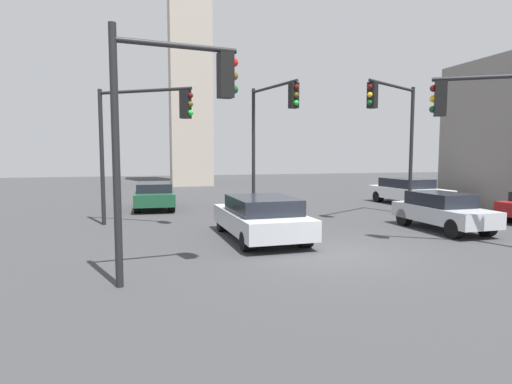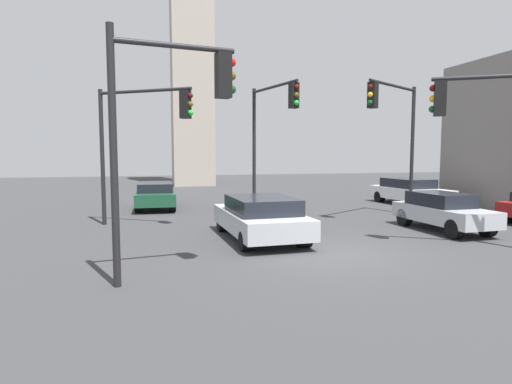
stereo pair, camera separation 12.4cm
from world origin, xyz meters
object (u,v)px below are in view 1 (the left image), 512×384
traffic_light_3 (394,121)px  car_3 (442,210)px  traffic_light_2 (271,121)px  car_1 (154,194)px  car_4 (408,191)px  traffic_light_0 (172,108)px  traffic_light_1 (142,126)px  traffic_light_4 (503,121)px  car_0 (261,217)px

traffic_light_3 → car_3: size_ratio=1.43×
traffic_light_2 → car_3: bearing=34.7°
car_1 → car_4: car_4 is taller
traffic_light_0 → traffic_light_1: (-0.67, 7.16, 0.04)m
traffic_light_4 → car_0: size_ratio=1.09×
traffic_light_4 → car_0: (-6.08, 3.41, -2.98)m
traffic_light_0 → car_4: bearing=30.8°
traffic_light_3 → traffic_light_4: size_ratio=1.09×
traffic_light_4 → car_1: (-9.27, 12.18, -3.01)m
traffic_light_0 → car_4: 17.49m
traffic_light_2 → traffic_light_3: traffic_light_2 is taller
car_0 → car_1: bearing=17.6°
traffic_light_2 → car_0: 5.97m
traffic_light_1 → car_1: bearing=118.2°
traffic_light_3 → traffic_light_4: bearing=52.7°
car_3 → car_4: (3.43, 7.17, 0.02)m
traffic_light_2 → traffic_light_3: bearing=58.5°
traffic_light_2 → traffic_light_3: size_ratio=1.00×
traffic_light_4 → car_1: traffic_light_4 is taller
traffic_light_0 → traffic_light_1: traffic_light_0 is taller
traffic_light_1 → car_1: size_ratio=1.12×
traffic_light_2 → car_4: size_ratio=1.18×
traffic_light_0 → traffic_light_4: (9.13, 0.52, -0.07)m
traffic_light_4 → car_1: 15.61m
traffic_light_0 → traffic_light_2: size_ratio=0.94×
traffic_light_4 → car_3: bearing=-71.2°
car_1 → car_0: bearing=-158.8°
traffic_light_1 → traffic_light_2: 5.58m
traffic_light_0 → car_4: (13.27, 10.98, -3.04)m
traffic_light_1 → traffic_light_4: size_ratio=0.99×
car_0 → traffic_light_2: bearing=-22.6°
traffic_light_2 → car_1: bearing=-143.4°
traffic_light_0 → traffic_light_4: size_ratio=1.03×
car_1 → car_4: bearing=-96.1°
traffic_light_1 → car_4: size_ratio=1.07×
traffic_light_0 → car_0: (3.05, 3.93, -3.05)m
traffic_light_2 → car_4: 9.52m
traffic_light_2 → car_0: bearing=-32.9°
traffic_light_4 → traffic_light_1: bearing=-3.0°
traffic_light_1 → traffic_light_3: (10.35, -0.33, 0.35)m
traffic_light_3 → car_0: (-6.63, -2.89, -3.44)m
traffic_light_1 → car_3: traffic_light_1 is taller
traffic_light_3 → car_1: (-9.82, 5.88, -3.46)m
car_3 → traffic_light_2: bearing=-134.6°
traffic_light_0 → traffic_light_2: bearing=52.1°
traffic_light_2 → traffic_light_3: 5.22m
traffic_light_3 → car_3: 4.58m
traffic_light_0 → car_0: 5.84m
traffic_light_1 → traffic_light_2: traffic_light_2 is taller
car_3 → traffic_light_3: bearing=-178.9°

